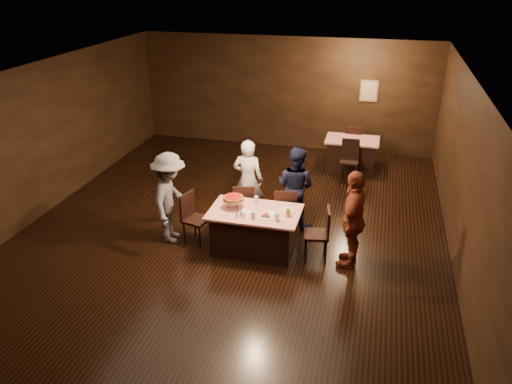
% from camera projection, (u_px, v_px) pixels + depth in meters
% --- Properties ---
extents(room, '(10.00, 10.04, 3.02)m').
position_uv_depth(room, '(232.00, 123.00, 8.86)').
color(room, black).
rests_on(room, ground).
extents(main_table, '(1.60, 1.00, 0.77)m').
position_uv_depth(main_table, '(255.00, 230.00, 8.91)').
color(main_table, red).
rests_on(main_table, ground).
extents(back_table, '(1.30, 0.90, 0.77)m').
position_uv_depth(back_table, '(351.00, 154.00, 12.44)').
color(back_table, '#A30A0E').
rests_on(back_table, ground).
extents(chair_far_left, '(0.50, 0.50, 0.95)m').
position_uv_depth(chair_far_left, '(244.00, 205.00, 9.62)').
color(chair_far_left, black).
rests_on(chair_far_left, ground).
extents(chair_far_right, '(0.50, 0.50, 0.95)m').
position_uv_depth(chair_far_right, '(285.00, 210.00, 9.44)').
color(chair_far_right, black).
rests_on(chair_far_right, ground).
extents(chair_end_left, '(0.51, 0.51, 0.95)m').
position_uv_depth(chair_end_left, '(197.00, 219.00, 9.11)').
color(chair_end_left, black).
rests_on(chair_end_left, ground).
extents(chair_end_right, '(0.48, 0.48, 0.95)m').
position_uv_depth(chair_end_right, '(316.00, 233.00, 8.62)').
color(chair_end_right, black).
rests_on(chair_end_right, ground).
extents(chair_back_near, '(0.43, 0.43, 0.95)m').
position_uv_depth(chair_back_near, '(349.00, 160.00, 11.79)').
color(chair_back_near, black).
rests_on(chair_back_near, ground).
extents(chair_back_far, '(0.42, 0.42, 0.95)m').
position_uv_depth(chair_back_far, '(353.00, 143.00, 12.93)').
color(chair_back_far, black).
rests_on(chair_back_far, ground).
extents(diner_white_jacket, '(0.62, 0.41, 1.66)m').
position_uv_depth(diner_white_jacket, '(248.00, 180.00, 9.85)').
color(diner_white_jacket, silver).
rests_on(diner_white_jacket, ground).
extents(diner_navy_hoodie, '(0.95, 0.85, 1.61)m').
position_uv_depth(diner_navy_hoodie, '(295.00, 187.00, 9.61)').
color(diner_navy_hoodie, black).
rests_on(diner_navy_hoodie, ground).
extents(diner_grey_knit, '(0.77, 1.18, 1.72)m').
position_uv_depth(diner_grey_knit, '(170.00, 198.00, 9.03)').
color(diner_grey_knit, slate).
rests_on(diner_grey_knit, ground).
extents(diner_red_shirt, '(0.55, 1.06, 1.73)m').
position_uv_depth(diner_red_shirt, '(353.00, 220.00, 8.25)').
color(diner_red_shirt, brown).
rests_on(diner_red_shirt, ground).
extents(pizza_stand, '(0.38, 0.38, 0.22)m').
position_uv_depth(pizza_stand, '(234.00, 198.00, 8.80)').
color(pizza_stand, black).
rests_on(pizza_stand, main_table).
extents(plate_with_slice, '(0.25, 0.25, 0.06)m').
position_uv_depth(plate_with_slice, '(266.00, 216.00, 8.52)').
color(plate_with_slice, white).
rests_on(plate_with_slice, main_table).
extents(plate_empty, '(0.25, 0.25, 0.01)m').
position_uv_depth(plate_empty, '(287.00, 211.00, 8.75)').
color(plate_empty, white).
rests_on(plate_empty, main_table).
extents(glass_front_left, '(0.08, 0.08, 0.14)m').
position_uv_depth(glass_front_left, '(253.00, 216.00, 8.44)').
color(glass_front_left, silver).
rests_on(glass_front_left, main_table).
extents(glass_front_right, '(0.08, 0.08, 0.14)m').
position_uv_depth(glass_front_right, '(277.00, 217.00, 8.39)').
color(glass_front_right, silver).
rests_on(glass_front_right, main_table).
extents(glass_amber, '(0.08, 0.08, 0.14)m').
position_uv_depth(glass_amber, '(288.00, 213.00, 8.54)').
color(glass_amber, '#BF7F26').
rests_on(glass_amber, main_table).
extents(glass_back, '(0.08, 0.08, 0.14)m').
position_uv_depth(glass_back, '(256.00, 200.00, 8.99)').
color(glass_back, silver).
rests_on(glass_back, main_table).
extents(condiments, '(0.17, 0.10, 0.09)m').
position_uv_depth(condiments, '(240.00, 215.00, 8.51)').
color(condiments, silver).
rests_on(condiments, main_table).
extents(napkin_center, '(0.19, 0.19, 0.01)m').
position_uv_depth(napkin_center, '(271.00, 213.00, 8.68)').
color(napkin_center, white).
rests_on(napkin_center, main_table).
extents(napkin_left, '(0.21, 0.21, 0.01)m').
position_uv_depth(napkin_left, '(246.00, 211.00, 8.73)').
color(napkin_left, white).
rests_on(napkin_left, main_table).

